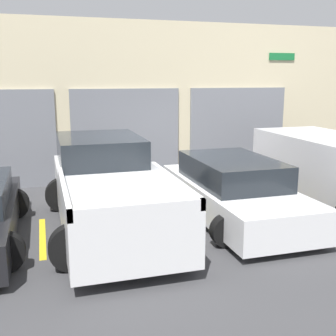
% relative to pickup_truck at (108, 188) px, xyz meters
% --- Properties ---
extents(ground_plane, '(28.00, 28.00, 0.00)m').
position_rel_pickup_truck_xyz_m(ground_plane, '(1.34, 0.85, -0.81)').
color(ground_plane, '#3D3D3F').
extents(shophouse_building, '(17.63, 0.68, 4.63)m').
position_rel_pickup_truck_xyz_m(shophouse_building, '(1.33, 4.14, 1.46)').
color(shophouse_building, beige).
rests_on(shophouse_building, ground).
extents(pickup_truck, '(2.50, 5.23, 1.72)m').
position_rel_pickup_truck_xyz_m(pickup_truck, '(0.00, 0.00, 0.00)').
color(pickup_truck, white).
rests_on(pickup_truck, ground).
extents(sedan_white, '(2.22, 4.61, 1.32)m').
position_rel_pickup_truck_xyz_m(sedan_white, '(2.68, -0.25, -0.20)').
color(sedan_white, white).
rests_on(sedan_white, ground).
extents(parking_stripe_left, '(0.12, 2.20, 0.01)m').
position_rel_pickup_truck_xyz_m(parking_stripe_left, '(-1.34, -0.28, -0.81)').
color(parking_stripe_left, gold).
rests_on(parking_stripe_left, ground).
extents(parking_stripe_centre, '(0.12, 2.20, 0.01)m').
position_rel_pickup_truck_xyz_m(parking_stripe_centre, '(1.34, -0.28, -0.81)').
color(parking_stripe_centre, gold).
rests_on(parking_stripe_centre, ground).
extents(parking_stripe_right, '(0.12, 2.20, 0.01)m').
position_rel_pickup_truck_xyz_m(parking_stripe_right, '(4.02, -0.28, -0.81)').
color(parking_stripe_right, gold).
rests_on(parking_stripe_right, ground).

